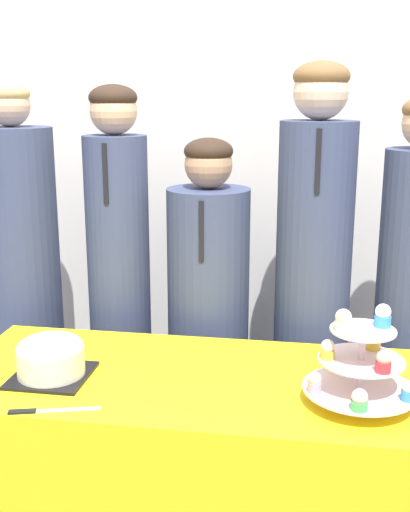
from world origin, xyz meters
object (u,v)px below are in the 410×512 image
round_cake (51,356)px  student_3 (312,296)px  student_1 (120,294)px  student_0 (23,295)px  student_2 (208,328)px  cupcake_stand (361,363)px  cake_knife (39,411)px

round_cake → student_3: student_3 is taller
student_1 → student_3: (0.76, 0.00, 0.03)m
student_0 → student_2: size_ratio=1.14×
student_0 → student_2: student_0 is taller
cupcake_stand → student_0: (-1.30, 0.68, -0.09)m
cupcake_stand → student_2: 0.88m
student_0 → student_3: bearing=-0.0°
student_0 → student_2: (0.77, -0.00, -0.10)m
student_3 → student_0: bearing=180.0°
student_1 → student_2: bearing=0.0°
cupcake_stand → student_1: (-0.89, 0.68, -0.06)m
round_cake → student_2: 0.77m
round_cake → cupcake_stand: size_ratio=0.72×
student_1 → student_3: student_3 is taller
round_cake → student_2: (0.38, 0.66, -0.13)m
round_cake → cake_knife: size_ratio=0.94×
student_3 → cupcake_stand: bearing=-78.8°
round_cake → cake_knife: round_cake is taller
cupcake_stand → student_1: size_ratio=0.20×
cupcake_stand → student_3: size_ratio=0.19×
cake_knife → student_3: size_ratio=0.15×
student_0 → student_1: size_ratio=1.01×
student_1 → cake_knife: bearing=-87.8°
cake_knife → student_0: student_0 is taller
cake_knife → student_2: 0.93m
cupcake_stand → student_1: bearing=142.7°
student_2 → cupcake_stand: bearing=-51.9°
student_0 → round_cake: bearing=-59.0°
student_3 → student_2: bearing=-180.0°
round_cake → student_2: student_2 is taller
round_cake → student_1: student_1 is taller
cake_knife → student_3: 1.14m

